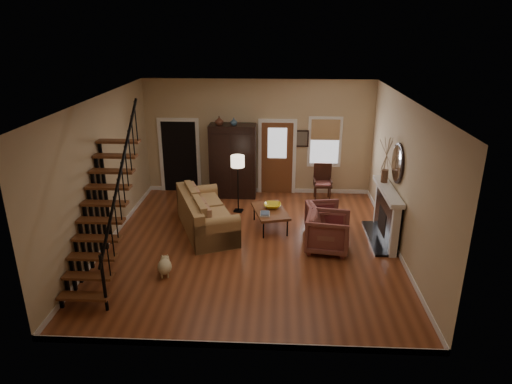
{
  "coord_description": "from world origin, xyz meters",
  "views": [
    {
      "loc": [
        0.61,
        -9.25,
        4.77
      ],
      "look_at": [
        0.1,
        0.4,
        1.15
      ],
      "focal_mm": 32.0,
      "sensor_mm": 36.0,
      "label": 1
    }
  ],
  "objects_px": {
    "coffee_table": "(270,219)",
    "floor_lamp": "(238,184)",
    "armchair_right": "(325,220)",
    "side_chair": "(323,183)",
    "armchair_left": "(328,232)",
    "sofa": "(206,213)",
    "armoire": "(233,161)"
  },
  "relations": [
    {
      "from": "armchair_left",
      "to": "side_chair",
      "type": "distance_m",
      "value": 3.07
    },
    {
      "from": "armoire",
      "to": "armchair_right",
      "type": "height_order",
      "value": "armoire"
    },
    {
      "from": "armoire",
      "to": "sofa",
      "type": "relative_size",
      "value": 0.88
    },
    {
      "from": "sofa",
      "to": "armchair_right",
      "type": "bearing_deg",
      "value": -23.24
    },
    {
      "from": "sofa",
      "to": "armchair_right",
      "type": "distance_m",
      "value": 2.84
    },
    {
      "from": "coffee_table",
      "to": "armchair_left",
      "type": "distance_m",
      "value": 1.71
    },
    {
      "from": "coffee_table",
      "to": "floor_lamp",
      "type": "relative_size",
      "value": 0.8
    },
    {
      "from": "sofa",
      "to": "coffee_table",
      "type": "relative_size",
      "value": 1.94
    },
    {
      "from": "armoire",
      "to": "side_chair",
      "type": "relative_size",
      "value": 2.06
    },
    {
      "from": "armoire",
      "to": "armchair_right",
      "type": "relative_size",
      "value": 2.49
    },
    {
      "from": "armchair_right",
      "to": "floor_lamp",
      "type": "bearing_deg",
      "value": 51.32
    },
    {
      "from": "armoire",
      "to": "side_chair",
      "type": "distance_m",
      "value": 2.61
    },
    {
      "from": "coffee_table",
      "to": "side_chair",
      "type": "height_order",
      "value": "side_chair"
    },
    {
      "from": "armoire",
      "to": "sofa",
      "type": "distance_m",
      "value": 2.5
    },
    {
      "from": "coffee_table",
      "to": "armchair_right",
      "type": "xyz_separation_m",
      "value": [
        1.31,
        -0.31,
        0.15
      ]
    },
    {
      "from": "sofa",
      "to": "armchair_left",
      "type": "height_order",
      "value": "sofa"
    },
    {
      "from": "armchair_left",
      "to": "armchair_right",
      "type": "bearing_deg",
      "value": 8.32
    },
    {
      "from": "floor_lamp",
      "to": "coffee_table",
      "type": "bearing_deg",
      "value": -48.44
    },
    {
      "from": "armoire",
      "to": "floor_lamp",
      "type": "distance_m",
      "value": 1.24
    },
    {
      "from": "armoire",
      "to": "armchair_left",
      "type": "xyz_separation_m",
      "value": [
        2.42,
        -3.27,
        -0.62
      ]
    },
    {
      "from": "armchair_left",
      "to": "floor_lamp",
      "type": "relative_size",
      "value": 0.61
    },
    {
      "from": "side_chair",
      "to": "armoire",
      "type": "bearing_deg",
      "value": 175.52
    },
    {
      "from": "coffee_table",
      "to": "floor_lamp",
      "type": "bearing_deg",
      "value": 131.56
    },
    {
      "from": "sofa",
      "to": "side_chair",
      "type": "xyz_separation_m",
      "value": [
        2.96,
        2.19,
        0.06
      ]
    },
    {
      "from": "coffee_table",
      "to": "armchair_right",
      "type": "bearing_deg",
      "value": -13.34
    },
    {
      "from": "armchair_right",
      "to": "side_chair",
      "type": "distance_m",
      "value": 2.29
    },
    {
      "from": "coffee_table",
      "to": "floor_lamp",
      "type": "height_order",
      "value": "floor_lamp"
    },
    {
      "from": "armoire",
      "to": "armchair_right",
      "type": "bearing_deg",
      "value": -45.6
    },
    {
      "from": "coffee_table",
      "to": "armchair_left",
      "type": "bearing_deg",
      "value": -40.25
    },
    {
      "from": "armchair_right",
      "to": "coffee_table",
      "type": "bearing_deg",
      "value": 68.67
    },
    {
      "from": "floor_lamp",
      "to": "side_chair",
      "type": "height_order",
      "value": "floor_lamp"
    },
    {
      "from": "side_chair",
      "to": "sofa",
      "type": "bearing_deg",
      "value": -143.53
    }
  ]
}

